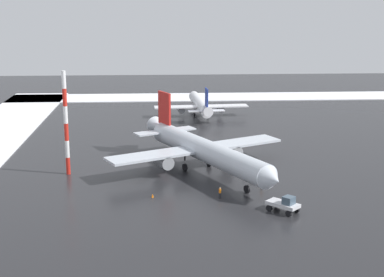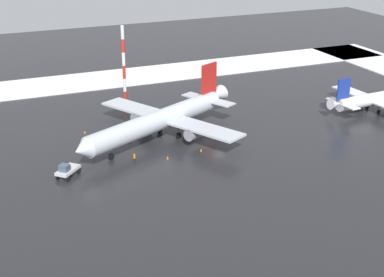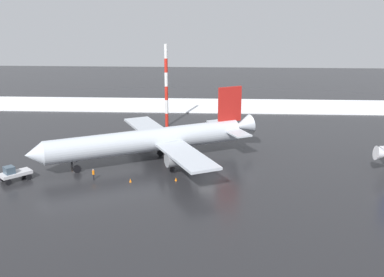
% 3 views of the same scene
% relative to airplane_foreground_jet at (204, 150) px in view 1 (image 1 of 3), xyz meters
% --- Properties ---
extents(ground_plane, '(240.00, 240.00, 0.00)m').
position_rel_airplane_foreground_jet_xyz_m(ground_plane, '(-9.44, 6.03, -3.94)').
color(ground_plane, '#232326').
extents(snow_bank_left, '(14.00, 116.00, 0.26)m').
position_rel_airplane_foreground_jet_xyz_m(snow_bank_left, '(-76.44, 6.03, -3.81)').
color(snow_bank_left, white).
rests_on(snow_bank_left, ground_plane).
extents(airplane_foreground_jet, '(37.29, 31.76, 11.92)m').
position_rel_airplane_foreground_jet_xyz_m(airplane_foreground_jet, '(0.00, 0.00, 0.00)').
color(airplane_foreground_jet, silver).
rests_on(airplane_foreground_jet, ground_plane).
extents(airplane_parked_starboard, '(28.69, 23.81, 8.52)m').
position_rel_airplane_foreground_jet_xyz_m(airplane_parked_starboard, '(-49.83, 2.75, -1.13)').
color(airplane_parked_starboard, white).
rests_on(airplane_parked_starboard, ground_plane).
extents(pushback_tug, '(4.81, 4.81, 2.50)m').
position_rel_airplane_foreground_jet_xyz_m(pushback_tug, '(20.03, 9.81, -2.66)').
color(pushback_tug, silver).
rests_on(pushback_tug, ground_plane).
extents(ground_crew_by_nose_gear, '(0.36, 0.36, 1.71)m').
position_rel_airplane_foreground_jet_xyz_m(ground_crew_by_nose_gear, '(8.04, 8.64, -2.97)').
color(ground_crew_by_nose_gear, black).
rests_on(ground_crew_by_nose_gear, ground_plane).
extents(ground_crew_mid_apron, '(0.36, 0.36, 1.71)m').
position_rel_airplane_foreground_jet_xyz_m(ground_crew_mid_apron, '(13.62, 1.36, -2.97)').
color(ground_crew_mid_apron, black).
rests_on(ground_crew_mid_apron, ground_plane).
extents(antenna_mast, '(0.70, 0.70, 17.72)m').
position_rel_airplane_foreground_jet_xyz_m(antenna_mast, '(-0.16, -23.28, 4.92)').
color(antenna_mast, red).
rests_on(antenna_mast, ground_plane).
extents(traffic_cone_near_nose, '(0.36, 0.36, 0.55)m').
position_rel_airplane_foreground_jet_xyz_m(traffic_cone_near_nose, '(-4.73, 8.50, -3.67)').
color(traffic_cone_near_nose, orange).
rests_on(traffic_cone_near_nose, ground_plane).
extents(traffic_cone_mid_line, '(0.36, 0.36, 0.55)m').
position_rel_airplane_foreground_jet_xyz_m(traffic_cone_mid_line, '(12.66, -8.79, -3.67)').
color(traffic_cone_mid_line, orange).
rests_on(traffic_cone_mid_line, ground_plane).
extents(traffic_cone_wingtip_side, '(0.36, 0.36, 0.55)m').
position_rel_airplane_foreground_jet_xyz_m(traffic_cone_wingtip_side, '(2.17, 9.40, -3.67)').
color(traffic_cone_wingtip_side, orange).
rests_on(traffic_cone_wingtip_side, ground_plane).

